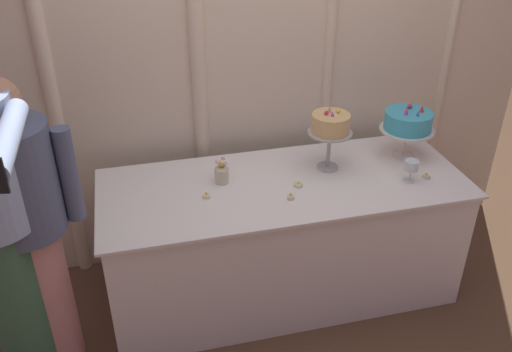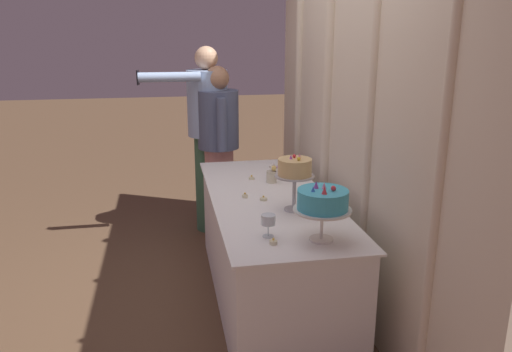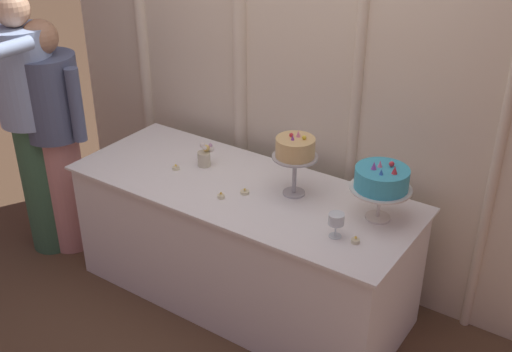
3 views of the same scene
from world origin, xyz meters
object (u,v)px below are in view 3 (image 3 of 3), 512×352
Objects in this scene: cake_table at (242,243)px; wine_glass at (336,220)px; tealight_far_right at (355,241)px; flower_vase at (205,156)px; tealight_near_right at (245,192)px; guest_man_dark_suit at (31,119)px; cake_display_nearright at (382,180)px; tealight_far_left at (176,168)px; cake_display_nearleft at (295,150)px; tealight_near_left at (221,196)px; guest_man_pink_jacket at (56,133)px.

wine_glass is at bearing -12.53° from cake_table.
tealight_far_right is (0.11, 0.01, -0.08)m from wine_glass.
flower_vase is at bearing 164.43° from cake_table.
guest_man_dark_suit is (-1.49, -0.24, 0.17)m from tealight_near_right.
wine_glass is (-0.10, -0.28, -0.13)m from cake_display_nearright.
tealight_far_right is (1.24, -0.10, 0.00)m from tealight_far_left.
cake_table is 13.92× the size of flower_vase.
tealight_near_right is at bearing -0.74° from tealight_far_left.
wine_glass is 2.11m from guest_man_dark_suit.
tealight_near_left is (-0.31, -0.27, -0.26)m from cake_display_nearleft.
tealight_near_left is at bearing 5.15° from guest_man_dark_suit.
tealight_far_right is (0.73, -0.09, 0.00)m from tealight_near_right.
tealight_near_left reaches higher than cake_table.
wine_glass is at bearing 1.58° from guest_man_pink_jacket.
tealight_far_right reaches higher than tealight_near_right.
flower_vase is at bearing 16.92° from guest_man_pink_jacket.
tealight_near_right is at bearing -145.97° from cake_display_nearleft.
wine_glass is 2.96× the size of tealight_far_left.
guest_man_dark_suit reaches higher than flower_vase.
cake_table is 1.41m from guest_man_pink_jacket.
cake_display_nearleft reaches higher than cake_table.
cake_display_nearright is at bearing 20.16° from tealight_near_left.
flower_vase reaches higher than tealight_near_left.
cake_display_nearleft is at bearing 153.98° from tealight_far_right.
tealight_far_right is at bearing -12.00° from flower_vase.
cake_display_nearleft is at bearing 0.46° from flower_vase.
tealight_far_left is 0.87× the size of tealight_near_right.
cake_display_nearleft reaches higher than flower_vase.
guest_man_dark_suit is (-1.09, -0.39, 0.12)m from flower_vase.
cake_table is 15.85× the size of wine_glass.
guest_man_pink_jacket is at bearing -178.38° from tealight_near_left.
cake_table is at bearing 167.47° from wine_glass.
cake_display_nearright is 0.77m from tealight_near_right.
guest_man_pink_jacket is (-2.11, -0.06, 0.06)m from tealight_far_right.
guest_man_dark_suit is (-1.42, -0.30, 0.57)m from cake_table.
wine_glass is 1.14m from tealight_far_left.
cake_display_nearright is at bearing 8.93° from guest_man_pink_jacket.
flower_vase is 0.42m from tealight_near_left.
cake_table is at bearing 85.09° from tealight_near_left.
flower_vase reaches higher than tealight_far_right.
wine_glass is (0.68, -0.15, 0.48)m from cake_table.
flower_vase is 2.93× the size of tealight_near_right.
guest_man_pink_jacket reaches higher than cake_display_nearleft.
guest_man_pink_jacket reaches higher than cake_table.
cake_display_nearleft reaches higher than tealight_far_left.
tealight_near_left is at bearing -124.61° from tealight_near_right.
guest_man_pink_jacket is (-1.32, -0.21, 0.46)m from cake_table.
tealight_near_right is (0.08, 0.11, -0.00)m from tealight_near_left.
flower_vase is 1.15m from tealight_far_right.
tealight_near_left is (0.43, -0.12, 0.00)m from tealight_far_left.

